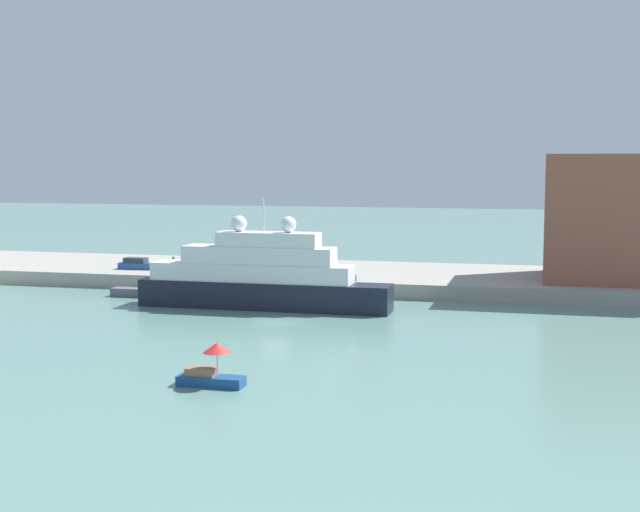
# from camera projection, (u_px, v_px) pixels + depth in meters

# --- Properties ---
(ground) EXTENTS (400.00, 400.00, 0.00)m
(ground) POSITION_uv_depth(u_px,v_px,m) (274.00, 323.00, 78.76)
(ground) COLOR slate
(quay_dock) EXTENTS (110.00, 20.57, 1.62)m
(quay_dock) POSITION_uv_depth(u_px,v_px,m) (340.00, 277.00, 104.00)
(quay_dock) COLOR gray
(quay_dock) RESTS_ON ground
(large_yacht) EXTENTS (25.15, 3.63, 10.89)m
(large_yacht) POSITION_uv_depth(u_px,v_px,m) (260.00, 278.00, 86.26)
(large_yacht) COLOR black
(large_yacht) RESTS_ON ground
(small_motorboat) EXTENTS (4.33, 1.82, 2.85)m
(small_motorboat) POSITION_uv_depth(u_px,v_px,m) (211.00, 370.00, 56.44)
(small_motorboat) COLOR navy
(small_motorboat) RESTS_ON ground
(work_barge) EXTENTS (4.68, 1.60, 0.91)m
(work_barge) POSITION_uv_depth(u_px,v_px,m) (133.00, 292.00, 94.08)
(work_barge) COLOR #595966
(work_barge) RESTS_ON ground
(harbor_building) EXTENTS (18.89, 13.32, 13.51)m
(harbor_building) POSITION_uv_depth(u_px,v_px,m) (635.00, 218.00, 94.29)
(harbor_building) COLOR #93513D
(harbor_building) RESTS_ON quay_dock
(parked_car) EXTENTS (4.41, 1.60, 1.36)m
(parked_car) POSITION_uv_depth(u_px,v_px,m) (137.00, 264.00, 104.88)
(parked_car) COLOR #1E4C99
(parked_car) RESTS_ON quay_dock
(person_figure) EXTENTS (0.36, 0.36, 1.84)m
(person_figure) POSITION_uv_depth(u_px,v_px,m) (174.00, 264.00, 102.56)
(person_figure) COLOR #4C4C4C
(person_figure) RESTS_ON quay_dock
(mooring_bollard) EXTENTS (0.39, 0.39, 0.67)m
(mooring_bollard) POSITION_uv_depth(u_px,v_px,m) (355.00, 278.00, 94.15)
(mooring_bollard) COLOR black
(mooring_bollard) RESTS_ON quay_dock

